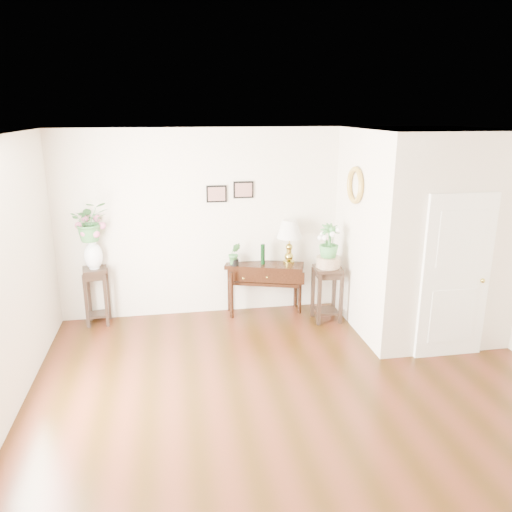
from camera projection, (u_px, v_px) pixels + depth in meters
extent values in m
cube|color=#4B2012|center=(305.00, 404.00, 5.36)|extent=(6.00, 5.50, 0.02)
cube|color=white|center=(314.00, 137.00, 4.57)|extent=(6.00, 5.50, 0.02)
cube|color=beige|center=(260.00, 222.00, 7.57)|extent=(6.00, 0.02, 2.80)
cube|color=beige|center=(466.00, 469.00, 2.37)|extent=(6.00, 0.02, 2.80)
cube|color=beige|center=(419.00, 231.00, 6.99)|extent=(1.80, 1.95, 2.80)
cube|color=white|center=(456.00, 278.00, 6.14)|extent=(0.90, 0.05, 2.10)
cube|color=black|center=(217.00, 194.00, 7.31)|extent=(0.30, 0.02, 0.25)
cube|color=black|center=(243.00, 190.00, 7.37)|extent=(0.30, 0.02, 0.25)
torus|color=#B49648|center=(355.00, 185.00, 6.77)|extent=(0.07, 0.51, 0.51)
cube|color=black|center=(264.00, 288.00, 7.69)|extent=(1.24, 0.74, 0.79)
cube|color=#B19E3B|center=(289.00, 241.00, 7.54)|extent=(0.44, 0.44, 0.67)
cylinder|color=black|center=(263.00, 253.00, 7.52)|extent=(0.08, 0.08, 0.31)
imported|color=#3E8440|center=(235.00, 255.00, 7.45)|extent=(0.19, 0.16, 0.34)
cube|color=black|center=(97.00, 296.00, 7.27)|extent=(0.38, 0.38, 0.85)
imported|color=#3E8440|center=(90.00, 222.00, 6.96)|extent=(0.60, 0.55, 0.57)
cube|color=black|center=(327.00, 294.00, 7.39)|extent=(0.42, 0.42, 0.83)
cylinder|color=tan|center=(328.00, 262.00, 7.25)|extent=(0.44, 0.44, 0.15)
imported|color=#3E8440|center=(329.00, 242.00, 7.17)|extent=(0.31, 0.31, 0.52)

